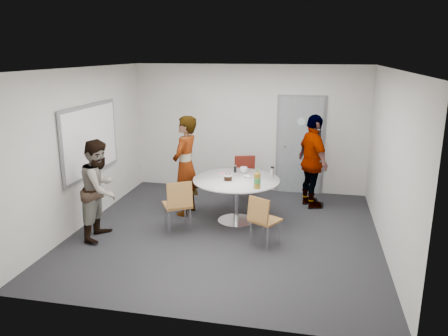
% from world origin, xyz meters
% --- Properties ---
extents(floor, '(5.00, 5.00, 0.00)m').
position_xyz_m(floor, '(0.00, 0.00, 0.00)').
color(floor, '#232327').
rests_on(floor, ground).
extents(ceiling, '(5.00, 5.00, 0.00)m').
position_xyz_m(ceiling, '(0.00, 0.00, 2.70)').
color(ceiling, silver).
rests_on(ceiling, wall_back).
extents(wall_back, '(5.00, 0.00, 5.00)m').
position_xyz_m(wall_back, '(0.00, 2.50, 1.35)').
color(wall_back, silver).
rests_on(wall_back, floor).
extents(wall_left, '(0.00, 5.00, 5.00)m').
position_xyz_m(wall_left, '(-2.50, 0.00, 1.35)').
color(wall_left, silver).
rests_on(wall_left, floor).
extents(wall_right, '(0.00, 5.00, 5.00)m').
position_xyz_m(wall_right, '(2.50, 0.00, 1.35)').
color(wall_right, silver).
rests_on(wall_right, floor).
extents(wall_front, '(5.00, 0.00, 5.00)m').
position_xyz_m(wall_front, '(0.00, -2.50, 1.35)').
color(wall_front, silver).
rests_on(wall_front, floor).
extents(door, '(1.02, 0.17, 2.12)m').
position_xyz_m(door, '(1.10, 2.48, 1.03)').
color(door, slate).
rests_on(door, wall_back).
extents(whiteboard, '(0.04, 1.90, 1.25)m').
position_xyz_m(whiteboard, '(-2.46, 0.20, 1.45)').
color(whiteboard, slate).
rests_on(whiteboard, wall_left).
extents(table, '(1.52, 1.52, 1.12)m').
position_xyz_m(table, '(0.10, 0.53, 0.69)').
color(table, silver).
rests_on(table, floor).
extents(chair_near_left, '(0.61, 0.63, 0.92)m').
position_xyz_m(chair_near_left, '(-0.77, -0.17, 0.56)').
color(chair_near_left, brown).
rests_on(chair_near_left, floor).
extents(chair_near_right, '(0.55, 0.57, 0.83)m').
position_xyz_m(chair_near_right, '(0.66, -0.43, 0.50)').
color(chair_near_right, brown).
rests_on(chair_near_right, floor).
extents(chair_far, '(0.54, 0.57, 0.92)m').
position_xyz_m(chair_far, '(0.05, 1.71, 0.56)').
color(chair_far, maroon).
rests_on(chair_far, floor).
extents(person_main, '(0.53, 0.73, 1.84)m').
position_xyz_m(person_main, '(-0.91, 0.76, 0.92)').
color(person_main, '#A5C6EA').
rests_on(person_main, floor).
extents(person_left, '(0.64, 0.81, 1.63)m').
position_xyz_m(person_left, '(-1.95, -0.55, 0.81)').
color(person_left, white).
rests_on(person_left, floor).
extents(person_right, '(0.87, 1.15, 1.82)m').
position_xyz_m(person_right, '(1.38, 1.60, 0.91)').
color(person_right, black).
rests_on(person_right, floor).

